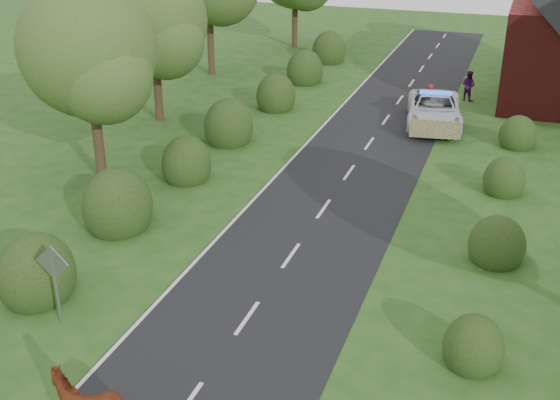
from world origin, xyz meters
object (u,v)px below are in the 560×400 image
at_px(road_sign, 54,273).
at_px(pedestrian_purple, 468,85).
at_px(police_van, 434,110).
at_px(pedestrian_red, 429,100).

distance_m(road_sign, pedestrian_purple, 28.70).
bearing_deg(police_van, pedestrian_red, 99.49).
bearing_deg(pedestrian_red, road_sign, 33.40).
xyz_separation_m(road_sign, police_van, (7.50, 22.00, -0.83)).
height_order(pedestrian_red, pedestrian_purple, pedestrian_red).
bearing_deg(police_van, pedestrian_purple, 68.03).
height_order(road_sign, pedestrian_red, road_sign).
relative_size(police_van, pedestrian_purple, 3.60).
xyz_separation_m(police_van, pedestrian_purple, (1.20, 5.34, 0.05)).
bearing_deg(police_van, road_sign, -118.11).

